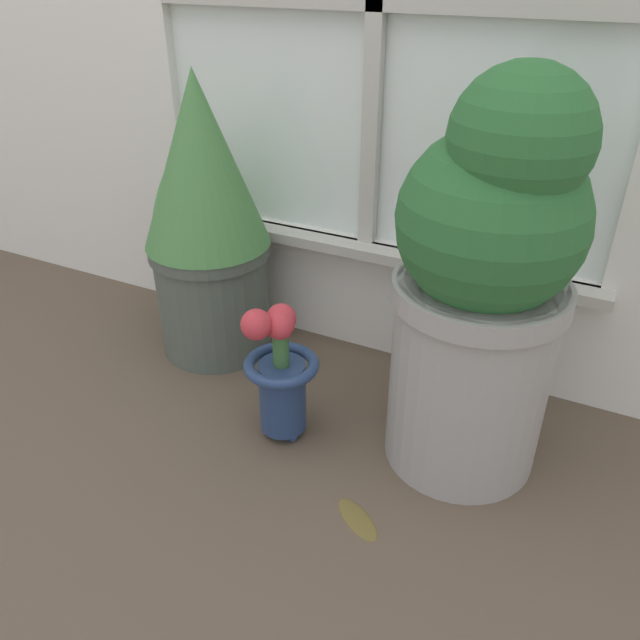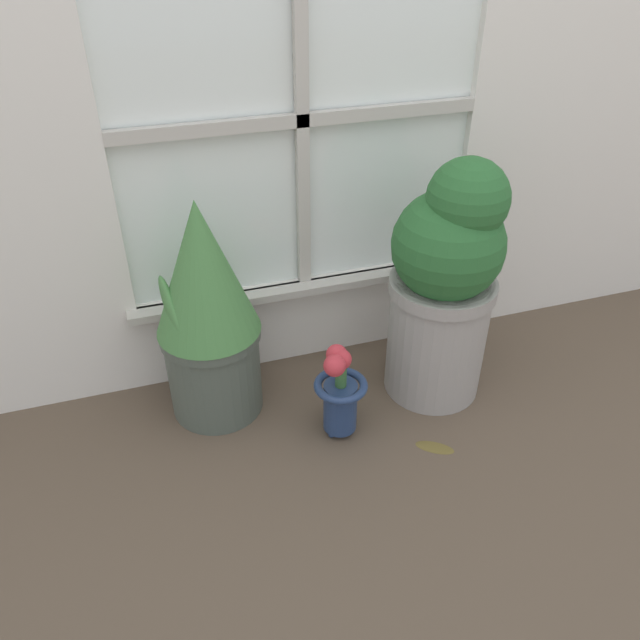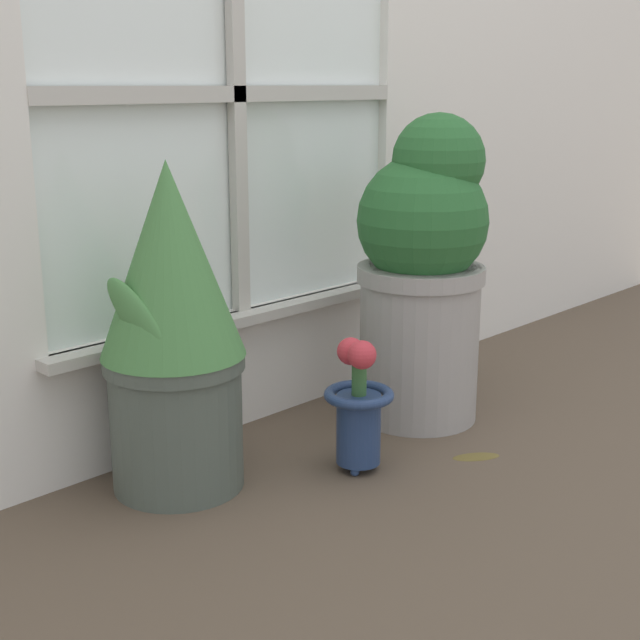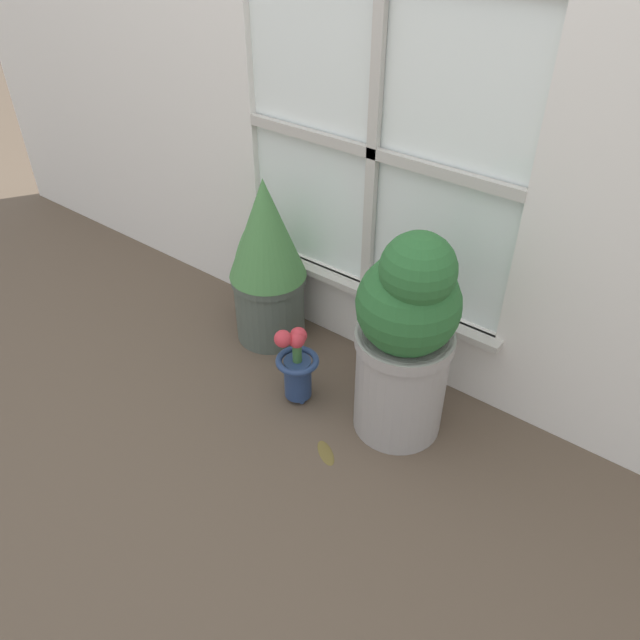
# 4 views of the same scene
# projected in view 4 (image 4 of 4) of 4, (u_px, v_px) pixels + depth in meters

# --- Properties ---
(ground_plane) EXTENTS (10.00, 10.00, 0.00)m
(ground_plane) POSITION_uv_depth(u_px,v_px,m) (283.00, 415.00, 2.16)
(ground_plane) COLOR brown
(potted_plant_left) EXTENTS (0.29, 0.29, 0.67)m
(potted_plant_left) POSITION_uv_depth(u_px,v_px,m) (267.00, 261.00, 2.31)
(potted_plant_left) COLOR #4C564C
(potted_plant_left) RESTS_ON ground_plane
(potted_plant_right) EXTENTS (0.31, 0.31, 0.75)m
(potted_plant_right) POSITION_uv_depth(u_px,v_px,m) (406.00, 336.00, 1.89)
(potted_plant_right) COLOR #9E9993
(potted_plant_right) RESTS_ON ground_plane
(flower_vase) EXTENTS (0.15, 0.15, 0.30)m
(flower_vase) POSITION_uv_depth(u_px,v_px,m) (296.00, 365.00, 2.14)
(flower_vase) COLOR navy
(flower_vase) RESTS_ON ground_plane
(fallen_leaf) EXTENTS (0.12, 0.10, 0.01)m
(fallen_leaf) POSITION_uv_depth(u_px,v_px,m) (326.00, 452.00, 2.02)
(fallen_leaf) COLOR brown
(fallen_leaf) RESTS_ON ground_plane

